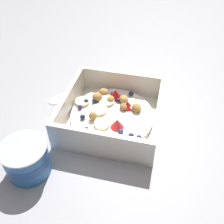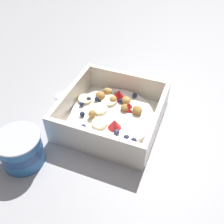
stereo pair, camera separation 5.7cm
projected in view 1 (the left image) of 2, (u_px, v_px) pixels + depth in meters
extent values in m
plane|color=#9E9EA3|center=(105.00, 125.00, 0.58)|extent=(2.40, 2.40, 0.00)
cube|color=white|center=(112.00, 120.00, 0.58)|extent=(0.21, 0.21, 0.01)
cube|color=white|center=(121.00, 84.00, 0.63)|extent=(0.21, 0.01, 0.07)
cube|color=white|center=(100.00, 145.00, 0.49)|extent=(0.21, 0.01, 0.07)
cube|color=white|center=(157.00, 118.00, 0.55)|extent=(0.01, 0.19, 0.07)
cube|color=white|center=(69.00, 104.00, 0.58)|extent=(0.01, 0.19, 0.07)
cylinder|color=white|center=(112.00, 116.00, 0.58)|extent=(0.18, 0.18, 0.01)
cylinder|color=#F4EAB7|center=(103.00, 124.00, 0.54)|extent=(0.04, 0.04, 0.01)
cylinder|color=#F4EAB7|center=(107.00, 101.00, 0.60)|extent=(0.04, 0.04, 0.01)
cylinder|color=#F4EAB7|center=(99.00, 110.00, 0.58)|extent=(0.04, 0.04, 0.01)
cylinder|color=beige|center=(82.00, 102.00, 0.60)|extent=(0.04, 0.04, 0.01)
cylinder|color=#F7EFC6|center=(136.00, 134.00, 0.52)|extent=(0.03, 0.03, 0.01)
cylinder|color=#F4EAB7|center=(110.00, 138.00, 0.52)|extent=(0.04, 0.04, 0.01)
cylinder|color=#F7EFC6|center=(132.00, 104.00, 0.59)|extent=(0.03, 0.03, 0.01)
cone|color=red|center=(116.00, 94.00, 0.60)|extent=(0.03, 0.03, 0.02)
cone|color=red|center=(128.00, 105.00, 0.58)|extent=(0.03, 0.03, 0.02)
cone|color=red|center=(117.00, 123.00, 0.54)|extent=(0.03, 0.03, 0.02)
sphere|color=#23284C|center=(139.00, 138.00, 0.51)|extent=(0.01, 0.01, 0.01)
sphere|color=#23284C|center=(95.00, 101.00, 0.60)|extent=(0.01, 0.01, 0.01)
sphere|color=#23284C|center=(86.00, 101.00, 0.59)|extent=(0.01, 0.01, 0.01)
sphere|color=#23284C|center=(118.00, 100.00, 0.60)|extent=(0.01, 0.01, 0.01)
sphere|color=#23284C|center=(131.00, 136.00, 0.52)|extent=(0.01, 0.01, 0.01)
sphere|color=navy|center=(87.00, 134.00, 0.52)|extent=(0.01, 0.01, 0.01)
sphere|color=#23284C|center=(86.00, 129.00, 0.53)|extent=(0.01, 0.01, 0.01)
sphere|color=#191E3D|center=(131.00, 94.00, 0.61)|extent=(0.01, 0.01, 0.01)
sphere|color=navy|center=(121.00, 132.00, 0.53)|extent=(0.01, 0.01, 0.01)
sphere|color=#191E3D|center=(83.00, 117.00, 0.56)|extent=(0.01, 0.01, 0.01)
sphere|color=#23284C|center=(80.00, 107.00, 0.58)|extent=(0.01, 0.01, 0.01)
sphere|color=navy|center=(115.00, 94.00, 0.61)|extent=(0.01, 0.01, 0.01)
ellipsoid|color=#AD7F42|center=(97.00, 97.00, 0.60)|extent=(0.03, 0.03, 0.02)
ellipsoid|color=olive|center=(124.00, 106.00, 0.58)|extent=(0.02, 0.02, 0.01)
ellipsoid|color=#AD7F42|center=(93.00, 116.00, 0.55)|extent=(0.02, 0.02, 0.02)
ellipsoid|color=tan|center=(104.00, 92.00, 0.62)|extent=(0.02, 0.02, 0.02)
ellipsoid|color=tan|center=(124.00, 99.00, 0.60)|extent=(0.03, 0.03, 0.02)
ellipsoid|color=olive|center=(137.00, 108.00, 0.58)|extent=(0.03, 0.03, 0.02)
ellipsoid|color=tan|center=(109.00, 99.00, 0.60)|extent=(0.02, 0.02, 0.01)
ellipsoid|color=silver|center=(57.00, 99.00, 0.64)|extent=(0.05, 0.06, 0.01)
cylinder|color=silver|center=(84.00, 84.00, 0.68)|extent=(0.07, 0.11, 0.01)
cylinder|color=#3370B7|center=(27.00, 160.00, 0.47)|extent=(0.08, 0.08, 0.06)
cylinder|color=#2D5193|center=(26.00, 158.00, 0.47)|extent=(0.08, 0.08, 0.02)
cylinder|color=#B7BCC6|center=(22.00, 148.00, 0.45)|extent=(0.09, 0.09, 0.00)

